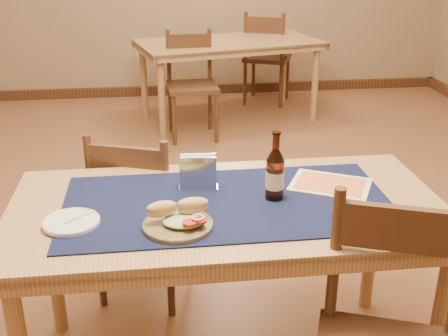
{
  "coord_description": "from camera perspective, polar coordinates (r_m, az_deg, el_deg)",
  "views": [
    {
      "loc": [
        -0.25,
        -2.64,
        1.67
      ],
      "look_at": [
        0.0,
        -0.7,
        0.85
      ],
      "focal_mm": 45.0,
      "sensor_mm": 36.0,
      "label": 1
    }
  ],
  "objects": [
    {
      "name": "placemat",
      "position": [
        2.07,
        0.35,
        -3.54
      ],
      "size": [
        1.2,
        0.6,
        0.01
      ],
      "primitive_type": "cube",
      "color": "#0D1532",
      "rests_on": "main_table"
    },
    {
      "name": "side_plate",
      "position": [
        1.98,
        -15.26,
        -5.27
      ],
      "size": [
        0.19,
        0.19,
        0.02
      ],
      "color": "silver",
      "rests_on": "placemat"
    },
    {
      "name": "fork",
      "position": [
        2.0,
        -14.25,
        -4.73
      ],
      "size": [
        0.1,
        0.1,
        0.0
      ],
      "color": "#8CC069",
      "rests_on": "side_plate"
    },
    {
      "name": "baseboard",
      "position": [
        3.11,
        -1.64,
        -8.66
      ],
      "size": [
        6.0,
        7.0,
        0.1
      ],
      "color": "#4A2A1A",
      "rests_on": "ground"
    },
    {
      "name": "beer_bottle",
      "position": [
        2.07,
        5.19,
        -0.64
      ],
      "size": [
        0.07,
        0.07,
        0.26
      ],
      "color": "#4A1E0D",
      "rests_on": "placemat"
    },
    {
      "name": "main_table",
      "position": [
        2.11,
        0.34,
        -5.62
      ],
      "size": [
        1.6,
        0.8,
        0.75
      ],
      "color": "#A8804F",
      "rests_on": "ground"
    },
    {
      "name": "sandwich_plate",
      "position": [
        1.9,
        -4.57,
        -5.28
      ],
      "size": [
        0.24,
        0.24,
        0.09
      ],
      "color": "brown",
      "rests_on": "placemat"
    },
    {
      "name": "chair_back_far",
      "position": [
        5.9,
        4.33,
        11.24
      ],
      "size": [
        0.57,
        0.57,
        0.95
      ],
      "color": "#4A2A1A",
      "rests_on": "ground"
    },
    {
      "name": "back_table",
      "position": [
        5.31,
        0.5,
        11.94
      ],
      "size": [
        1.79,
        1.19,
        0.75
      ],
      "color": "#A8804F",
      "rests_on": "ground"
    },
    {
      "name": "napkin_holder",
      "position": [
        2.16,
        -2.65,
        -0.5
      ],
      "size": [
        0.16,
        0.07,
        0.13
      ],
      "color": "silver",
      "rests_on": "placemat"
    },
    {
      "name": "chair_main_far",
      "position": [
        2.67,
        -8.3,
        -4.49
      ],
      "size": [
        0.52,
        0.52,
        0.88
      ],
      "color": "#4A2A1A",
      "rests_on": "ground"
    },
    {
      "name": "chair_back_near",
      "position": [
        4.89,
        -3.3,
        8.58
      ],
      "size": [
        0.44,
        0.44,
        0.91
      ],
      "color": "#4A2A1A",
      "rests_on": "ground"
    },
    {
      "name": "menu_card",
      "position": [
        2.24,
        10.76,
        -1.62
      ],
      "size": [
        0.37,
        0.33,
        0.01
      ],
      "color": "beige",
      "rests_on": "placemat"
    }
  ]
}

